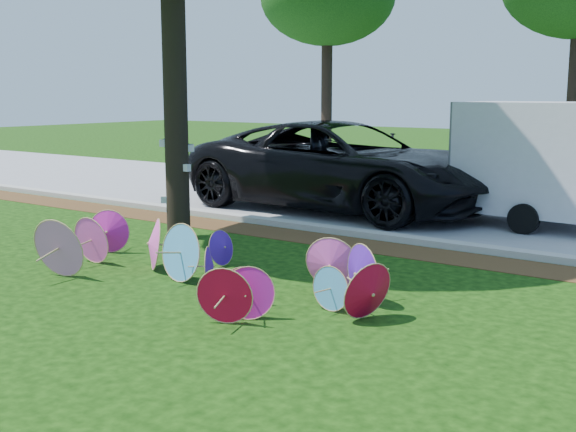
# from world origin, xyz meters

# --- Properties ---
(ground) EXTENTS (90.00, 90.00, 0.00)m
(ground) POSITION_xyz_m (0.00, 0.00, 0.00)
(ground) COLOR black
(ground) RESTS_ON ground
(mulch_strip) EXTENTS (90.00, 1.00, 0.01)m
(mulch_strip) POSITION_xyz_m (0.00, 4.50, 0.01)
(mulch_strip) COLOR #472D16
(mulch_strip) RESTS_ON ground
(curb) EXTENTS (90.00, 0.30, 0.12)m
(curb) POSITION_xyz_m (0.00, 5.20, 0.06)
(curb) COLOR #B7B5AD
(curb) RESTS_ON ground
(street) EXTENTS (90.00, 8.00, 0.01)m
(street) POSITION_xyz_m (0.00, 9.35, 0.01)
(street) COLOR gray
(street) RESTS_ON ground
(parasol_pile) EXTENTS (6.06, 2.71, 0.93)m
(parasol_pile) POSITION_xyz_m (-0.21, 0.79, 0.38)
(parasol_pile) COLOR #4E18B0
(parasol_pile) RESTS_ON ground
(black_van) EXTENTS (7.50, 3.67, 2.05)m
(black_van) POSITION_xyz_m (-2.00, 7.66, 1.03)
(black_van) COLOR black
(black_van) RESTS_ON ground
(cargo_trailer) EXTENTS (3.27, 2.17, 2.82)m
(cargo_trailer) POSITION_xyz_m (2.43, 8.22, 1.41)
(cargo_trailer) COLOR silver
(cargo_trailer) RESTS_ON ground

